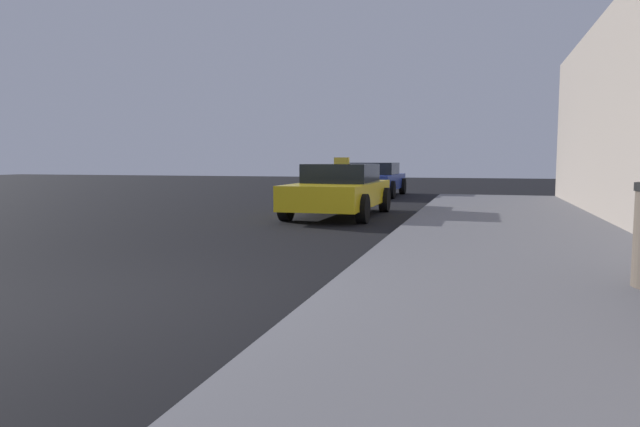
{
  "coord_description": "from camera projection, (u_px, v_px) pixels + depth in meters",
  "views": [
    {
      "loc": [
        3.43,
        -4.53,
        1.36
      ],
      "look_at": [
        1.62,
        1.76,
        0.74
      ],
      "focal_mm": 31.44,
      "sensor_mm": 36.0,
      "label": 1
    }
  ],
  "objects": [
    {
      "name": "car_yellow",
      "position": [
        340.0,
        190.0,
        13.67
      ],
      "size": [
        1.97,
        4.43,
        1.43
      ],
      "rotation": [
        0.0,
        0.0,
        3.14
      ],
      "color": "yellow",
      "rests_on": "ground_plane"
    },
    {
      "name": "sidewalk",
      "position": [
        554.0,
        328.0,
        4.29
      ],
      "size": [
        4.0,
        32.0,
        0.15
      ],
      "primitive_type": "cube",
      "color": "slate",
      "rests_on": "ground_plane"
    },
    {
      "name": "ground_plane",
      "position": [
        109.0,
        301.0,
        5.41
      ],
      "size": [
        80.0,
        80.0,
        0.0
      ],
      "primitive_type": "plane",
      "color": "black"
    },
    {
      "name": "car_blue",
      "position": [
        374.0,
        179.0,
        21.42
      ],
      "size": [
        2.01,
        4.49,
        1.27
      ],
      "rotation": [
        0.0,
        0.0,
        3.14
      ],
      "color": "#233899",
      "rests_on": "ground_plane"
    }
  ]
}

